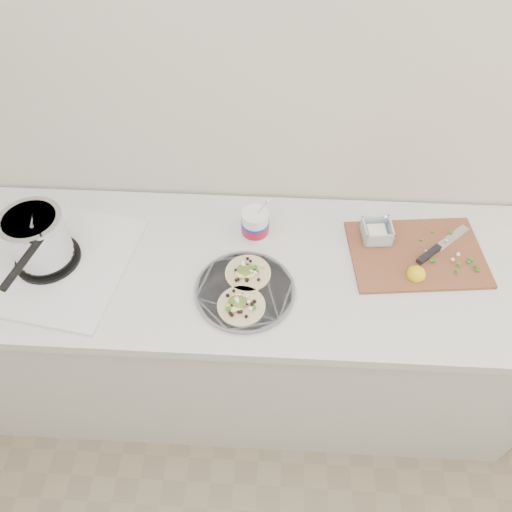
# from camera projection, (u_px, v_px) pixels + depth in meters

# --- Properties ---
(counter) EXTENTS (2.44, 0.66, 0.90)m
(counter) POSITION_uv_depth(u_px,v_px,m) (215.00, 330.00, 2.00)
(counter) COLOR silver
(counter) RESTS_ON ground
(stove) EXTENTS (0.58, 0.55, 0.25)m
(stove) POSITION_uv_depth(u_px,v_px,m) (42.00, 246.00, 1.59)
(stove) COLOR silver
(stove) RESTS_ON counter
(taco_plate) EXTENTS (0.32, 0.32, 0.04)m
(taco_plate) POSITION_uv_depth(u_px,v_px,m) (245.00, 289.00, 1.56)
(taco_plate) COLOR slate
(taco_plate) RESTS_ON counter
(tub) EXTENTS (0.10, 0.10, 0.21)m
(tub) POSITION_uv_depth(u_px,v_px,m) (256.00, 223.00, 1.67)
(tub) COLOR white
(tub) RESTS_ON counter
(cutboard) EXTENTS (0.47, 0.35, 0.07)m
(cutboard) POSITION_uv_depth(u_px,v_px,m) (415.00, 250.00, 1.66)
(cutboard) COLOR brown
(cutboard) RESTS_ON counter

